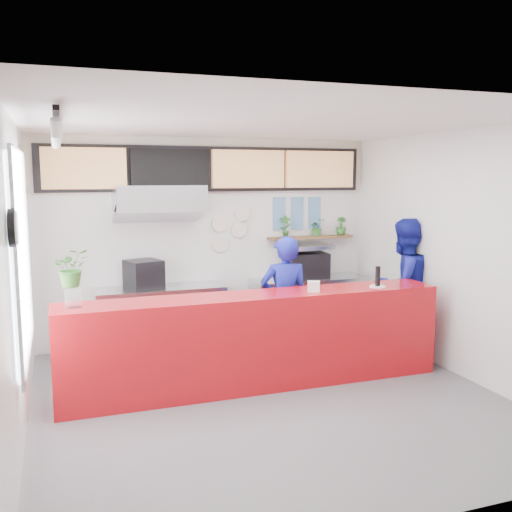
{
  "coord_description": "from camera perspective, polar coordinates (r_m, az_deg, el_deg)",
  "views": [
    {
      "loc": [
        -2.13,
        -5.66,
        2.45
      ],
      "look_at": [
        0.1,
        0.7,
        1.5
      ],
      "focal_mm": 40.0,
      "sensor_mm": 36.0,
      "label": 1
    }
  ],
  "objects": [
    {
      "name": "herb_d",
      "position": [
        9.15,
        8.51,
        2.99
      ],
      "size": [
        0.2,
        0.2,
        0.29
      ],
      "primitive_type": "imported",
      "rotation": [
        0.0,
        0.0,
        -0.42
      ],
      "color": "#2D6824",
      "rests_on": "herb_shelf"
    },
    {
      "name": "photo_frame_f",
      "position": [
        9.03,
        5.86,
        3.52
      ],
      "size": [
        0.2,
        0.02,
        0.25
      ],
      "primitive_type": "cube",
      "color": "#598CBF",
      "rests_on": "wall_back"
    },
    {
      "name": "basil_vase",
      "position": [
        6.13,
        -17.95,
        -1.12
      ],
      "size": [
        0.4,
        0.36,
        0.39
      ],
      "primitive_type": "imported",
      "rotation": [
        0.0,
        0.0,
        0.17
      ],
      "color": "#2D6824",
      "rests_on": "glass_vase"
    },
    {
      "name": "herb_c",
      "position": [
        8.97,
        6.15,
        2.87
      ],
      "size": [
        0.24,
        0.21,
        0.27
      ],
      "primitive_type": "imported",
      "rotation": [
        0.0,
        0.0,
        -0.0
      ],
      "color": "#2D6824",
      "rests_on": "herb_shelf"
    },
    {
      "name": "napkin_holder",
      "position": [
        6.73,
        5.78,
        -3.05
      ],
      "size": [
        0.17,
        0.14,
        0.13
      ],
      "primitive_type": "cube",
      "rotation": [
        0.0,
        0.0,
        -0.43
      ],
      "color": "white",
      "rests_on": "service_counter"
    },
    {
      "name": "ceiling",
      "position": [
        6.08,
        1.33,
        13.21
      ],
      "size": [
        5.0,
        5.0,
        0.0
      ],
      "primitive_type": "plane",
      "rotation": [
        3.14,
        0.0,
        0.0
      ],
      "color": "silver"
    },
    {
      "name": "menu_board_mid_left",
      "position": [
        8.19,
        -8.57,
        8.63
      ],
      "size": [
        1.1,
        0.1,
        0.55
      ],
      "primitive_type": "cube",
      "color": "black",
      "rests_on": "wall_back"
    },
    {
      "name": "pepper_mill",
      "position": [
        7.11,
        12.08,
        -1.99
      ],
      "size": [
        0.07,
        0.07,
        0.24
      ],
      "primitive_type": "cylinder",
      "rotation": [
        0.0,
        0.0,
        0.22
      ],
      "color": "black",
      "rests_on": "white_plate"
    },
    {
      "name": "glass_vase",
      "position": [
        6.19,
        -17.83,
        -3.98
      ],
      "size": [
        0.19,
        0.19,
        0.21
      ],
      "primitive_type": "cylinder",
      "rotation": [
        0.0,
        0.0,
        0.11
      ],
      "color": "white",
      "rests_on": "service_counter"
    },
    {
      "name": "photo_frame_a",
      "position": [
        8.77,
        2.32,
        5.07
      ],
      "size": [
        0.2,
        0.02,
        0.25
      ],
      "primitive_type": "cube",
      "color": "#598CBF",
      "rests_on": "wall_back"
    },
    {
      "name": "staff_center",
      "position": [
        7.24,
        2.88,
        -4.73
      ],
      "size": [
        0.68,
        0.51,
        1.71
      ],
      "primitive_type": "imported",
      "rotation": [
        0.0,
        0.0,
        2.97
      ],
      "color": "navy",
      "rests_on": "ground"
    },
    {
      "name": "prep_bench",
      "position": [
        8.22,
        -9.48,
        -6.18
      ],
      "size": [
        1.8,
        0.6,
        0.9
      ],
      "primitive_type": "cube",
      "color": "#B2B5BA",
      "rests_on": "ground"
    },
    {
      "name": "wall_clock_face",
      "position": [
        4.79,
        -22.85,
        2.61
      ],
      "size": [
        0.02,
        0.26,
        0.26
      ],
      "primitive_type": "cylinder",
      "rotation": [
        0.0,
        1.57,
        0.0
      ],
      "color": "white",
      "rests_on": "wall_left"
    },
    {
      "name": "service_counter",
      "position": [
        6.7,
        0.04,
        -8.45
      ],
      "size": [
        4.5,
        0.6,
        1.1
      ],
      "primitive_type": "cube",
      "color": "#B10C13",
      "rests_on": "ground"
    },
    {
      "name": "track_rail",
      "position": [
        5.68,
        -19.41,
        12.53
      ],
      "size": [
        0.05,
        2.4,
        0.04
      ],
      "primitive_type": "cube",
      "color": "black",
      "rests_on": "ceiling"
    },
    {
      "name": "floor",
      "position": [
        6.53,
        1.24,
        -14.03
      ],
      "size": [
        5.0,
        5.0,
        0.0
      ],
      "primitive_type": "plane",
      "color": "slate",
      "rests_on": "ground"
    },
    {
      "name": "herb_a",
      "position": [
        8.75,
        2.94,
        2.99
      ],
      "size": [
        0.21,
        0.17,
        0.33
      ],
      "primitive_type": "imported",
      "rotation": [
        0.0,
        0.0,
        -0.35
      ],
      "color": "#2D6824",
      "rests_on": "herb_shelf"
    },
    {
      "name": "photo_frame_c",
      "position": [
        9.01,
        5.89,
        5.11
      ],
      "size": [
        0.2,
        0.02,
        0.25
      ],
      "primitive_type": "cube",
      "color": "#598CBF",
      "rests_on": "wall_back"
    },
    {
      "name": "wall_back",
      "position": [
        8.49,
        -4.67,
        1.56
      ],
      "size": [
        5.0,
        0.0,
        5.0
      ],
      "primitive_type": "plane",
      "rotation": [
        1.57,
        0.0,
        0.0
      ],
      "color": "white",
      "rests_on": "ground"
    },
    {
      "name": "herb_shelf",
      "position": [
        8.93,
        5.48,
        1.87
      ],
      "size": [
        1.4,
        0.18,
        0.04
      ],
      "primitive_type": "cube",
      "color": "brown",
      "rests_on": "wall_back"
    },
    {
      "name": "menu_board_mid_right",
      "position": [
        8.49,
        -0.77,
        8.69
      ],
      "size": [
        1.1,
        0.1,
        0.55
      ],
      "primitive_type": "cube",
      "color": "tan",
      "rests_on": "wall_back"
    },
    {
      "name": "menu_board_far_right",
      "position": [
        8.92,
        6.39,
        8.61
      ],
      "size": [
        1.1,
        0.1,
        0.55
      ],
      "primitive_type": "cube",
      "color": "tan",
      "rests_on": "wall_back"
    },
    {
      "name": "photo_frame_b",
      "position": [
        8.89,
        4.13,
        5.09
      ],
      "size": [
        0.2,
        0.02,
        0.25
      ],
      "primitive_type": "cube",
      "color": "#598CBF",
      "rests_on": "wall_back"
    },
    {
      "name": "window_pane",
      "position": [
        6.02,
        -22.39,
        0.26
      ],
      "size": [
        0.04,
        2.2,
        1.9
      ],
      "primitive_type": "cube",
      "color": "silver",
      "rests_on": "wall_left"
    },
    {
      "name": "wall_right",
      "position": [
        7.38,
        19.78,
        0.14
      ],
      "size": [
        0.0,
        5.0,
        5.0
      ],
      "primitive_type": "plane",
      "rotation": [
        1.57,
        0.0,
        -1.57
      ],
      "color": "white",
      "rests_on": "ground"
    },
    {
      "name": "staff_right",
      "position": [
        8.15,
        14.51,
        -2.93
      ],
      "size": [
        1.01,
        0.84,
        1.88
      ],
      "primitive_type": "imported",
      "rotation": [
        0.0,
        0.0,
        3.3
      ],
      "color": "navy",
      "rests_on": "ground"
    },
    {
      "name": "photo_frame_d",
      "position": [
        8.79,
        2.32,
        3.44
      ],
      "size": [
        0.2,
        0.02,
        0.25
      ],
      "primitive_type": "cube",
      "color": "#598CBF",
      "rests_on": "wall_back"
    },
    {
      "name": "wall_clock_rim",
      "position": [
        4.79,
        -23.21,
        2.6
      ],
      "size": [
        0.05,
        0.3,
        0.3
      ],
      "primitive_type": "cylinder",
      "rotation": [
        0.0,
        1.57,
        0.0
      ],
      "color": "black",
      "rests_on": "wall_left"
    },
    {
      "name": "dec_plate_d",
      "position": [
        8.57,
        -1.4,
        4.33
      ],
      "size": [
        0.24,
        0.03,
        0.24
      ],
      "primitive_type": "cylinder",
      "rotation": [
        1.57,
        0.0,
        0.0
      ],
      "color": "silver",
      "rests_on": "wall_back"
    },
    {
      "name": "soffit",
      "position": [
        8.4,
        -4.68,
        8.67
      ],
      "size": [
        4.8,
        0.04,
        0.65
      ],
      "primitive_type": "cube",
      "color": "black",
      "rests_on": "wall_back"
    },
    {
      "name": "menu_board_far_left",
      "position": [
        8.05,
        -16.79,
        8.39
      ],
      "size": [
        1.1,
        0.1,
        0.55
      ],
      "primitive_type": "cube",
      "color": "tan",
      "rests_on": "wall_back"
    },
    {
      "name": "dec_plate_a",
      "position": [
        8.48,
        -3.65,
        3.26
      ],
      "size": [
        0.24,
        0.03,
        0.24
      ],
      "primitive_type": "cylinder",
      "rotation": [
        1.57,
        0.0,
        0.0
      ],
      "color": "silver",
      "rests_on": "wall_back"
    },
    {
      "name": "wall_left",
      "position": [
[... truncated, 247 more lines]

